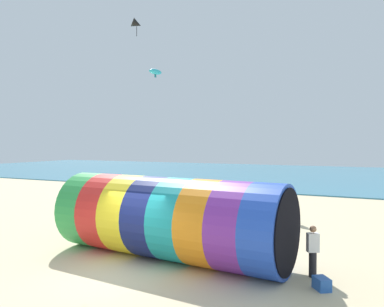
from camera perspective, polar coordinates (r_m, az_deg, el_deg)
name	(u,v)px	position (r m, az deg, el deg)	size (l,w,h in m)	color
ground_plane	(116,274)	(12.95, -11.48, -17.60)	(120.00, 120.00, 0.00)	beige
sea	(306,175)	(51.96, 17.03, -3.12)	(120.00, 40.00, 0.10)	teal
giant_inflatable_tube	(169,218)	(13.95, -3.46, -9.78)	(9.07, 3.76, 3.00)	green
kite_handler	(313,251)	(12.83, 17.93, -13.93)	(0.42, 0.37, 1.64)	black
kite_black_delta	(137,24)	(24.44, -8.43, 18.95)	(0.90, 0.89, 1.11)	black
kite_cyan_parafoil	(155,72)	(30.59, -5.60, 12.30)	(0.82, 1.42, 0.69)	#2DB2C6
bystander_near_water	(291,206)	(20.93, 14.89, -7.71)	(0.26, 0.38, 1.73)	black
bystander_mid_beach	(192,198)	(23.64, 0.07, -6.84)	(0.41, 0.41, 1.56)	#383D56
cooler_box	(322,284)	(12.05, 19.16, -18.22)	(0.52, 0.36, 0.36)	#2659B2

